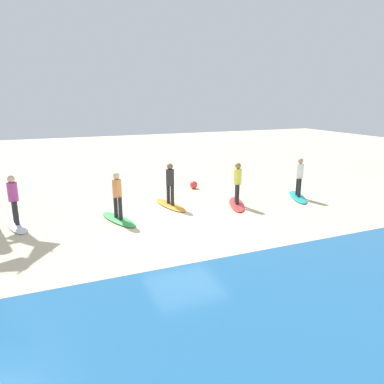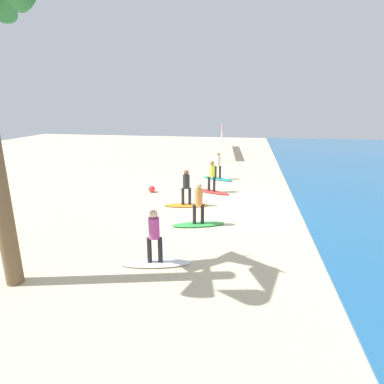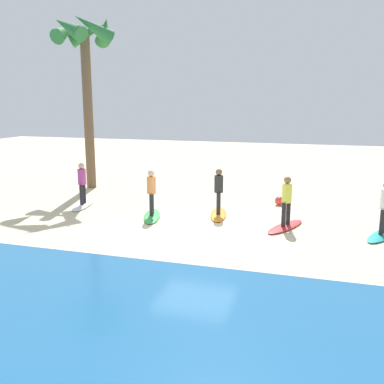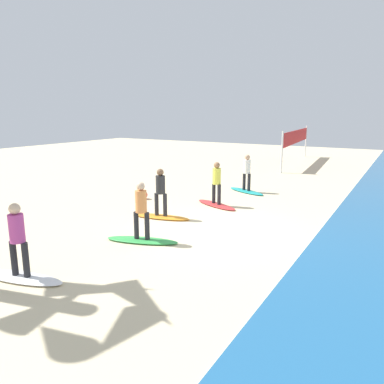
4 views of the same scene
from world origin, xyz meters
name	(u,v)px [view 2 (image 2 of 4)]	position (x,y,z in m)	size (l,w,h in m)	color
ground_plane	(231,210)	(0.00, 0.00, 0.00)	(60.00, 60.00, 0.00)	beige
surfboard_teal	(218,179)	(-5.71, -1.16, 0.04)	(2.10, 0.56, 0.09)	teal
surfer_teal	(218,163)	(-5.71, -1.16, 1.04)	(0.32, 0.43, 1.64)	#232328
surfboard_red	(211,192)	(-2.74, -1.21, 0.04)	(2.10, 0.56, 0.09)	red
surfer_red	(212,174)	(-2.74, -1.21, 1.04)	(0.32, 0.44, 1.64)	#232328
surfboard_orange	(186,205)	(-0.25, -2.10, 0.04)	(2.10, 0.56, 0.09)	orange
surfer_orange	(186,185)	(-0.25, -2.10, 1.04)	(0.32, 0.45, 1.64)	#232328
surfboard_green	(198,224)	(2.00, -1.18, 0.04)	(2.10, 0.56, 0.09)	green
surfer_green	(199,200)	(2.00, -1.18, 1.04)	(0.32, 0.44, 1.64)	#232328
surfboard_white	(155,263)	(5.26, -1.97, 0.04)	(2.10, 0.56, 0.09)	white
surfer_white	(154,233)	(5.26, -1.97, 1.04)	(0.32, 0.45, 1.64)	#232328
volleyball_net	(222,134)	(-16.33, -1.83, 1.79)	(9.07, 0.88, 2.50)	silver
beach_ball	(152,189)	(-2.21, -4.38, 0.18)	(0.36, 0.36, 0.36)	#E53838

